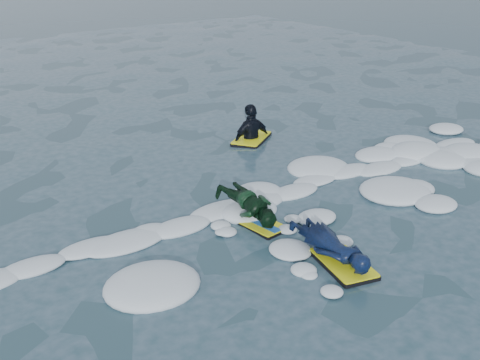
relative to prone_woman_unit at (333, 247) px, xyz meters
The scene contains 5 objects.
ground 0.72m from the prone_woman_unit, 68.22° to the left, with size 120.00×120.00×0.00m, color #19313D.
foam_band 1.71m from the prone_woman_unit, 81.30° to the left, with size 12.00×3.10×0.30m, color white, non-canonical shape.
prone_woman_unit is the anchor object (origin of this frame).
prone_child_unit 1.62m from the prone_woman_unit, 97.11° to the left, with size 0.80×1.40×0.52m.
waiting_rider_unit 5.30m from the prone_woman_unit, 65.47° to the left, with size 1.27×1.14×1.68m.
Camera 1 is at (-5.61, -5.84, 4.26)m, focal length 45.00 mm.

